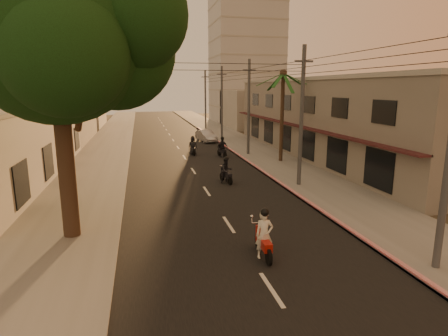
{
  "coord_description": "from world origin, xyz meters",
  "views": [
    {
      "loc": [
        -3.9,
        -14.39,
        6.4
      ],
      "look_at": [
        0.79,
        6.55,
        1.78
      ],
      "focal_mm": 30.0,
      "sensor_mm": 36.0,
      "label": 1
    }
  ],
  "objects": [
    {
      "name": "ground",
      "position": [
        0.0,
        0.0,
        0.0
      ],
      "size": [
        160.0,
        160.0,
        0.0
      ],
      "primitive_type": "plane",
      "color": "#383023",
      "rests_on": "ground"
    },
    {
      "name": "curb_stripe",
      "position": [
        5.1,
        15.0,
        0.1
      ],
      "size": [
        0.2,
        60.0,
        0.2
      ],
      "primitive_type": "cube",
      "color": "red",
      "rests_on": "ground"
    },
    {
      "name": "road",
      "position": [
        0.0,
        20.0,
        0.01
      ],
      "size": [
        10.0,
        140.0,
        0.02
      ],
      "primitive_type": "cube",
      "color": "black",
      "rests_on": "ground"
    },
    {
      "name": "sidewalk_left",
      "position": [
        -7.5,
        20.0,
        0.06
      ],
      "size": [
        5.0,
        140.0,
        0.12
      ],
      "primitive_type": "cube",
      "color": "slate",
      "rests_on": "ground"
    },
    {
      "name": "sidewalk_right",
      "position": [
        7.5,
        20.0,
        0.06
      ],
      "size": [
        5.0,
        140.0,
        0.12
      ],
      "primitive_type": "cube",
      "color": "slate",
      "rests_on": "ground"
    },
    {
      "name": "scooter_mid_b",
      "position": [
        3.51,
        19.45,
        0.88
      ],
      "size": [
        1.26,
        1.96,
        1.95
      ],
      "rotation": [
        0.0,
        0.0,
        0.2
      ],
      "color": "black",
      "rests_on": "ground"
    },
    {
      "name": "scooter_red",
      "position": [
        0.5,
        -1.7,
        0.87
      ],
      "size": [
        0.76,
        2.03,
        2.0
      ],
      "rotation": [
        0.0,
        0.0,
        -0.03
      ],
      "color": "black",
      "rests_on": "ground"
    },
    {
      "name": "scooter_far_a",
      "position": [
        0.97,
        21.17,
        0.84
      ],
      "size": [
        0.92,
        1.9,
        1.87
      ],
      "rotation": [
        0.0,
        0.0,
        0.06
      ],
      "color": "black",
      "rests_on": "ground"
    },
    {
      "name": "distant_tower",
      "position": [
        16.0,
        56.0,
        14.0
      ],
      "size": [
        12.1,
        12.1,
        28.0
      ],
      "color": "#B7B5B2",
      "rests_on": "ground"
    },
    {
      "name": "filler_left_near",
      "position": [
        -14.0,
        34.0,
        2.2
      ],
      "size": [
        8.0,
        14.0,
        4.4
      ],
      "primitive_type": "cube",
      "color": "#A9A298",
      "rests_on": "ground"
    },
    {
      "name": "broadleaf_tree",
      "position": [
        -6.61,
        2.14,
        8.48
      ],
      "size": [
        9.6,
        8.7,
        12.1
      ],
      "color": "black",
      "rests_on": "ground"
    },
    {
      "name": "parked_car",
      "position": [
        3.8,
        29.91,
        0.7
      ],
      "size": [
        2.91,
        4.73,
        1.39
      ],
      "primitive_type": "imported",
      "rotation": [
        0.0,
        0.0,
        0.17
      ],
      "color": "#A7A9AF",
      "rests_on": "ground"
    },
    {
      "name": "palm_tree",
      "position": [
        8.0,
        16.0,
        7.15
      ],
      "size": [
        5.0,
        5.0,
        8.2
      ],
      "color": "black",
      "rests_on": "ground"
    },
    {
      "name": "shophouse_row",
      "position": [
        13.95,
        18.0,
        3.65
      ],
      "size": [
        8.8,
        34.2,
        7.3
      ],
      "color": "gray",
      "rests_on": "ground"
    },
    {
      "name": "filler_left_far",
      "position": [
        -14.0,
        52.0,
        3.5
      ],
      "size": [
        8.0,
        14.0,
        7.0
      ],
      "primitive_type": "cube",
      "color": "#A9A298",
      "rests_on": "ground"
    },
    {
      "name": "filler_right",
      "position": [
        14.0,
        45.0,
        3.0
      ],
      "size": [
        8.0,
        14.0,
        6.0
      ],
      "primitive_type": "cube",
      "color": "#A9A298",
      "rests_on": "ground"
    },
    {
      "name": "utility_poles",
      "position": [
        6.2,
        20.0,
        6.54
      ],
      "size": [
        1.2,
        48.26,
        9.0
      ],
      "color": "#38383A",
      "rests_on": "ground"
    },
    {
      "name": "scooter_mid_a",
      "position": [
        1.69,
        9.82,
        0.85
      ],
      "size": [
        1.12,
        1.87,
        1.86
      ],
      "rotation": [
        0.0,
        0.0,
        0.21
      ],
      "color": "black",
      "rests_on": "ground"
    }
  ]
}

